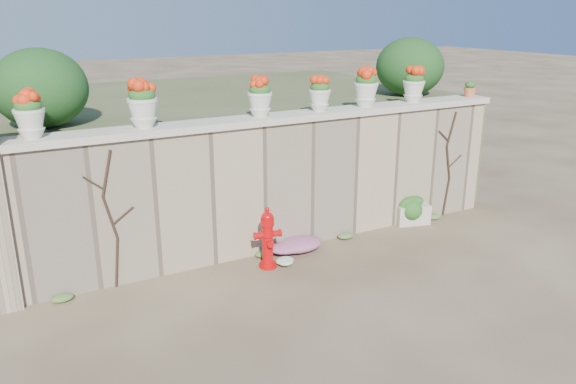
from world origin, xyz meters
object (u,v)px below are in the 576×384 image
fire_hydrant (268,238)px  terracotta_pot (470,90)px  urn_pot_0 (29,115)px  planter_box (412,211)px

fire_hydrant → terracotta_pot: size_ratio=3.45×
urn_pot_0 → terracotta_pot: size_ratio=2.16×
planter_box → terracotta_pot: size_ratio=2.46×
fire_hydrant → planter_box: size_ratio=1.40×
fire_hydrant → urn_pot_0: bearing=176.3°
terracotta_pot → urn_pot_0: bearing=180.0°
planter_box → terracotta_pot: terracotta_pot is taller
urn_pot_0 → terracotta_pot: bearing=0.0°
urn_pot_0 → planter_box: bearing=-2.4°
planter_box → fire_hydrant: bearing=-157.5°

